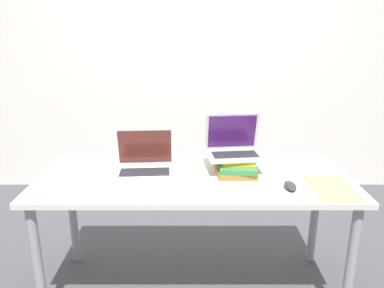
# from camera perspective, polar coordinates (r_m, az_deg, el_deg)

# --- Properties ---
(wall_back) EXTENTS (8.00, 0.05, 2.70)m
(wall_back) POSITION_cam_1_polar(r_m,az_deg,el_deg) (3.45, 0.40, 15.01)
(wall_back) COLOR silver
(wall_back) RESTS_ON ground_plane
(desk) EXTENTS (1.68, 0.69, 0.72)m
(desk) POSITION_cam_1_polar(r_m,az_deg,el_deg) (2.06, 0.50, -6.78)
(desk) COLOR beige
(desk) RESTS_ON ground_plane
(laptop_left) EXTENTS (0.34, 0.26, 0.24)m
(laptop_left) POSITION_cam_1_polar(r_m,az_deg,el_deg) (2.08, -7.00, -2.99)
(laptop_left) COLOR silver
(laptop_left) RESTS_ON desk
(book_stack) EXTENTS (0.23, 0.29, 0.09)m
(book_stack) POSITION_cam_1_polar(r_m,az_deg,el_deg) (2.09, 6.96, -3.22)
(book_stack) COLOR olive
(book_stack) RESTS_ON desk
(laptop_on_books) EXTENTS (0.32, 0.25, 0.23)m
(laptop_on_books) POSITION_cam_1_polar(r_m,az_deg,el_deg) (2.09, 6.56, -0.46)
(laptop_on_books) COLOR #B2B2B7
(laptop_on_books) RESTS_ON book_stack
(wireless_keyboard) EXTENTS (0.30, 0.15, 0.01)m
(wireless_keyboard) POSITION_cam_1_polar(r_m,az_deg,el_deg) (1.88, 7.70, -6.61)
(wireless_keyboard) COLOR white
(wireless_keyboard) RESTS_ON desk
(mouse) EXTENTS (0.06, 0.11, 0.03)m
(mouse) POSITION_cam_1_polar(r_m,az_deg,el_deg) (1.93, 14.93, -6.19)
(mouse) COLOR #2D2D2D
(mouse) RESTS_ON desk
(notepad) EXTENTS (0.20, 0.30, 0.01)m
(notepad) POSITION_cam_1_polar(r_m,az_deg,el_deg) (2.01, 20.79, -6.19)
(notepad) COLOR #EFE066
(notepad) RESTS_ON desk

